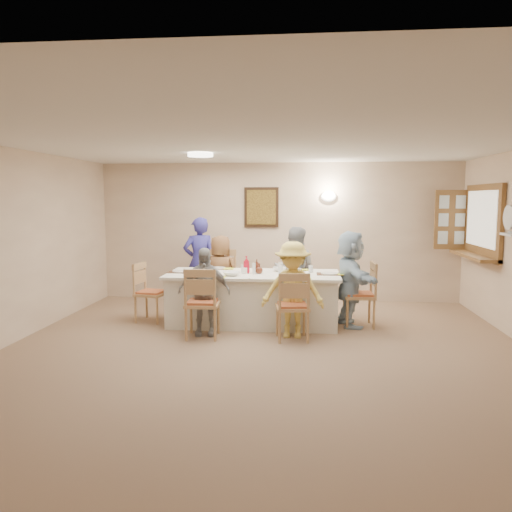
# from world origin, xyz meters

# --- Properties ---
(ground) EXTENTS (7.00, 7.00, 0.00)m
(ground) POSITION_xyz_m (0.00, 0.00, 0.00)
(ground) COLOR #8F755A
(room_walls) EXTENTS (7.00, 7.00, 7.00)m
(room_walls) POSITION_xyz_m (0.00, 0.00, 1.51)
(room_walls) COLOR #C9AC90
(room_walls) RESTS_ON ground
(wall_picture) EXTENTS (0.62, 0.05, 0.72)m
(wall_picture) POSITION_xyz_m (-0.30, 3.46, 1.70)
(wall_picture) COLOR black
(wall_picture) RESTS_ON room_walls
(wall_sconce) EXTENTS (0.26, 0.09, 0.18)m
(wall_sconce) POSITION_xyz_m (0.90, 3.44, 1.90)
(wall_sconce) COLOR white
(wall_sconce) RESTS_ON room_walls
(ceiling_light) EXTENTS (0.36, 0.36, 0.05)m
(ceiling_light) POSITION_xyz_m (-1.00, 1.50, 2.47)
(ceiling_light) COLOR white
(ceiling_light) RESTS_ON room_walls
(serving_hatch) EXTENTS (0.06, 1.50, 1.15)m
(serving_hatch) POSITION_xyz_m (3.21, 2.40, 1.50)
(serving_hatch) COLOR brown
(serving_hatch) RESTS_ON room_walls
(hatch_sill) EXTENTS (0.30, 1.50, 0.05)m
(hatch_sill) POSITION_xyz_m (3.09, 2.40, 0.97)
(hatch_sill) COLOR brown
(hatch_sill) RESTS_ON room_walls
(shutter_door) EXTENTS (0.55, 0.04, 1.00)m
(shutter_door) POSITION_xyz_m (2.95, 3.16, 1.50)
(shutter_door) COLOR brown
(shutter_door) RESTS_ON room_walls
(desk_fan) EXTENTS (0.30, 0.30, 0.28)m
(desk_fan) POSITION_xyz_m (3.10, 1.05, 1.55)
(desk_fan) COLOR #A5A5A8
(desk_fan) RESTS_ON fan_shelf
(dining_table) EXTENTS (2.54, 1.07, 0.76)m
(dining_table) POSITION_xyz_m (-0.27, 1.69, 0.38)
(dining_table) COLOR white
(dining_table) RESTS_ON ground
(chair_back_left) EXTENTS (0.51, 0.51, 1.02)m
(chair_back_left) POSITION_xyz_m (-0.87, 2.49, 0.51)
(chair_back_left) COLOR tan
(chair_back_left) RESTS_ON ground
(chair_back_right) EXTENTS (0.51, 0.51, 0.95)m
(chair_back_right) POSITION_xyz_m (0.33, 2.49, 0.47)
(chair_back_right) COLOR tan
(chair_back_right) RESTS_ON ground
(chair_front_left) EXTENTS (0.48, 0.48, 0.96)m
(chair_front_left) POSITION_xyz_m (-0.87, 0.89, 0.48)
(chair_front_left) COLOR tan
(chair_front_left) RESTS_ON ground
(chair_front_right) EXTENTS (0.50, 0.50, 0.92)m
(chair_front_right) POSITION_xyz_m (0.33, 0.89, 0.46)
(chair_front_right) COLOR tan
(chair_front_right) RESTS_ON ground
(chair_left_end) EXTENTS (0.50, 0.50, 0.90)m
(chair_left_end) POSITION_xyz_m (-1.82, 1.69, 0.45)
(chair_left_end) COLOR tan
(chair_left_end) RESTS_ON ground
(chair_right_end) EXTENTS (0.48, 0.48, 0.95)m
(chair_right_end) POSITION_xyz_m (1.28, 1.69, 0.48)
(chair_right_end) COLOR tan
(chair_right_end) RESTS_ON ground
(diner_back_left) EXTENTS (0.78, 0.65, 1.27)m
(diner_back_left) POSITION_xyz_m (-0.87, 2.37, 0.63)
(diner_back_left) COLOR brown
(diner_back_left) RESTS_ON ground
(diner_back_right) EXTENTS (0.84, 0.74, 1.41)m
(diner_back_right) POSITION_xyz_m (0.33, 2.37, 0.71)
(diner_back_right) COLOR gray
(diner_back_right) RESTS_ON ground
(diner_front_left) EXTENTS (0.77, 0.45, 1.20)m
(diner_front_left) POSITION_xyz_m (-0.87, 1.01, 0.60)
(diner_front_left) COLOR #969696
(diner_front_left) RESTS_ON ground
(diner_front_right) EXTENTS (0.87, 0.54, 1.29)m
(diner_front_right) POSITION_xyz_m (0.33, 1.01, 0.65)
(diner_front_right) COLOR #F4D45F
(diner_front_right) RESTS_ON ground
(diner_right_end) EXTENTS (1.46, 0.91, 1.40)m
(diner_right_end) POSITION_xyz_m (1.15, 1.69, 0.70)
(diner_right_end) COLOR silver
(diner_right_end) RESTS_ON ground
(caregiver) EXTENTS (0.85, 0.82, 1.54)m
(caregiver) POSITION_xyz_m (-1.32, 2.84, 0.77)
(caregiver) COLOR #343190
(caregiver) RESTS_ON ground
(placemat_fl) EXTENTS (0.37, 0.28, 0.01)m
(placemat_fl) POSITION_xyz_m (-0.87, 1.27, 0.76)
(placemat_fl) COLOR #472B19
(placemat_fl) RESTS_ON dining_table
(plate_fl) EXTENTS (0.24, 0.24, 0.01)m
(plate_fl) POSITION_xyz_m (-0.87, 1.27, 0.77)
(plate_fl) COLOR white
(plate_fl) RESTS_ON dining_table
(napkin_fl) EXTENTS (0.15, 0.15, 0.01)m
(napkin_fl) POSITION_xyz_m (-0.69, 1.22, 0.77)
(napkin_fl) COLOR yellow
(napkin_fl) RESTS_ON dining_table
(placemat_fr) EXTENTS (0.36, 0.27, 0.01)m
(placemat_fr) POSITION_xyz_m (0.33, 1.27, 0.76)
(placemat_fr) COLOR #472B19
(placemat_fr) RESTS_ON dining_table
(plate_fr) EXTENTS (0.26, 0.26, 0.02)m
(plate_fr) POSITION_xyz_m (0.33, 1.27, 0.77)
(plate_fr) COLOR white
(plate_fr) RESTS_ON dining_table
(napkin_fr) EXTENTS (0.13, 0.13, 0.01)m
(napkin_fr) POSITION_xyz_m (0.51, 1.22, 0.77)
(napkin_fr) COLOR yellow
(napkin_fr) RESTS_ON dining_table
(placemat_bl) EXTENTS (0.35, 0.26, 0.01)m
(placemat_bl) POSITION_xyz_m (-0.87, 2.11, 0.76)
(placemat_bl) COLOR #472B19
(placemat_bl) RESTS_ON dining_table
(plate_bl) EXTENTS (0.24, 0.24, 0.01)m
(plate_bl) POSITION_xyz_m (-0.87, 2.11, 0.77)
(plate_bl) COLOR white
(plate_bl) RESTS_ON dining_table
(napkin_bl) EXTENTS (0.15, 0.15, 0.01)m
(napkin_bl) POSITION_xyz_m (-0.69, 2.06, 0.77)
(napkin_bl) COLOR yellow
(napkin_bl) RESTS_ON dining_table
(placemat_br) EXTENTS (0.36, 0.27, 0.01)m
(placemat_br) POSITION_xyz_m (0.33, 2.11, 0.76)
(placemat_br) COLOR #472B19
(placemat_br) RESTS_ON dining_table
(plate_br) EXTENTS (0.23, 0.23, 0.01)m
(plate_br) POSITION_xyz_m (0.33, 2.11, 0.77)
(plate_br) COLOR white
(plate_br) RESTS_ON dining_table
(napkin_br) EXTENTS (0.13, 0.13, 0.01)m
(napkin_br) POSITION_xyz_m (0.51, 2.06, 0.77)
(napkin_br) COLOR yellow
(napkin_br) RESTS_ON dining_table
(placemat_le) EXTENTS (0.37, 0.27, 0.01)m
(placemat_le) POSITION_xyz_m (-1.37, 1.69, 0.76)
(placemat_le) COLOR #472B19
(placemat_le) RESTS_ON dining_table
(plate_le) EXTENTS (0.23, 0.23, 0.01)m
(plate_le) POSITION_xyz_m (-1.37, 1.69, 0.77)
(plate_le) COLOR white
(plate_le) RESTS_ON dining_table
(napkin_le) EXTENTS (0.15, 0.15, 0.01)m
(napkin_le) POSITION_xyz_m (-1.19, 1.64, 0.77)
(napkin_le) COLOR yellow
(napkin_le) RESTS_ON dining_table
(placemat_re) EXTENTS (0.37, 0.28, 0.01)m
(placemat_re) POSITION_xyz_m (0.85, 1.69, 0.76)
(placemat_re) COLOR #472B19
(placemat_re) RESTS_ON dining_table
(plate_re) EXTENTS (0.25, 0.25, 0.02)m
(plate_re) POSITION_xyz_m (0.85, 1.69, 0.77)
(plate_re) COLOR white
(plate_re) RESTS_ON dining_table
(napkin_re) EXTENTS (0.13, 0.13, 0.01)m
(napkin_re) POSITION_xyz_m (1.03, 1.64, 0.77)
(napkin_re) COLOR yellow
(napkin_re) RESTS_ON dining_table
(teacup_a) EXTENTS (0.14, 0.14, 0.09)m
(teacup_a) POSITION_xyz_m (-1.08, 1.36, 0.80)
(teacup_a) COLOR white
(teacup_a) RESTS_ON dining_table
(teacup_b) EXTENTS (0.15, 0.15, 0.09)m
(teacup_b) POSITION_xyz_m (0.12, 2.23, 0.81)
(teacup_b) COLOR white
(teacup_b) RESTS_ON dining_table
(bowl_a) EXTENTS (0.28, 0.28, 0.06)m
(bowl_a) POSITION_xyz_m (-0.55, 1.41, 0.79)
(bowl_a) COLOR white
(bowl_a) RESTS_ON dining_table
(bowl_b) EXTENTS (0.35, 0.35, 0.06)m
(bowl_b) POSITION_xyz_m (0.11, 1.92, 0.79)
(bowl_b) COLOR white
(bowl_b) RESTS_ON dining_table
(condiment_ketchup) EXTENTS (0.17, 0.17, 0.26)m
(condiment_ketchup) POSITION_xyz_m (-0.37, 1.68, 0.89)
(condiment_ketchup) COLOR red
(condiment_ketchup) RESTS_ON dining_table
(condiment_brown) EXTENTS (0.11, 0.11, 0.20)m
(condiment_brown) POSITION_xyz_m (-0.23, 1.79, 0.86)
(condiment_brown) COLOR #5D2918
(condiment_brown) RESTS_ON dining_table
(condiment_malt) EXTENTS (0.16, 0.16, 0.14)m
(condiment_malt) POSITION_xyz_m (-0.18, 1.66, 0.83)
(condiment_malt) COLOR #5D2918
(condiment_malt) RESTS_ON dining_table
(drinking_glass) EXTENTS (0.07, 0.07, 0.11)m
(drinking_glass) POSITION_xyz_m (-0.42, 1.74, 0.82)
(drinking_glass) COLOR silver
(drinking_glass) RESTS_ON dining_table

